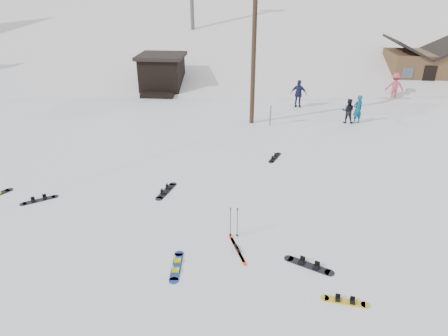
# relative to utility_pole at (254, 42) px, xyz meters

# --- Properties ---
(ground) EXTENTS (200.00, 200.00, 0.00)m
(ground) POSITION_rel_utility_pole_xyz_m (-2.00, -14.00, -4.68)
(ground) COLOR white
(ground) RESTS_ON ground
(ski_slope) EXTENTS (60.00, 85.24, 65.97)m
(ski_slope) POSITION_rel_utility_pole_xyz_m (-2.00, 41.00, -16.68)
(ski_slope) COLOR white
(ski_slope) RESTS_ON ground
(ridge_left) EXTENTS (47.54, 95.03, 58.38)m
(ridge_left) POSITION_rel_utility_pole_xyz_m (-38.00, 34.00, -15.68)
(ridge_left) COLOR white
(ridge_left) RESTS_ON ground
(treeline_crest) EXTENTS (50.00, 6.00, 10.00)m
(treeline_crest) POSITION_rel_utility_pole_xyz_m (-2.00, 72.00, -4.68)
(treeline_crest) COLOR black
(treeline_crest) RESTS_ON ski_slope
(utility_pole) EXTENTS (2.00, 0.26, 9.00)m
(utility_pole) POSITION_rel_utility_pole_xyz_m (0.00, 0.00, 0.00)
(utility_pole) COLOR #3A2819
(utility_pole) RESTS_ON ground
(trail_sign) EXTENTS (0.50, 0.09, 1.85)m
(trail_sign) POSITION_rel_utility_pole_xyz_m (1.10, -0.42, -3.41)
(trail_sign) COLOR #595B60
(trail_sign) RESTS_ON ground
(lift_hut) EXTENTS (3.40, 4.10, 2.75)m
(lift_hut) POSITION_rel_utility_pole_xyz_m (-7.00, 6.94, -3.32)
(lift_hut) COLOR black
(lift_hut) RESTS_ON ground
(cabin) EXTENTS (5.39, 4.40, 3.77)m
(cabin) POSITION_rel_utility_pole_xyz_m (13.00, 10.00, -3.20)
(cabin) COLOR brown
(cabin) RESTS_ON ground
(hero_snowboard) EXTENTS (0.36, 1.52, 0.11)m
(hero_snowboard) POSITION_rel_utility_pole_xyz_m (-1.94, -13.54, -4.65)
(hero_snowboard) COLOR #173597
(hero_snowboard) RESTS_ON ground
(hero_skis) EXTENTS (0.68, 1.56, 0.09)m
(hero_skis) POSITION_rel_utility_pole_xyz_m (-0.16, -12.55, -4.66)
(hero_skis) COLOR red
(hero_skis) RESTS_ON ground
(ski_poles) EXTENTS (0.31, 0.08, 1.12)m
(ski_poles) POSITION_rel_utility_pole_xyz_m (-0.32, -11.80, -4.10)
(ski_poles) COLOR black
(ski_poles) RESTS_ON ground
(board_scatter_a) EXTENTS (1.22, 0.95, 0.10)m
(board_scatter_a) POSITION_rel_utility_pole_xyz_m (-8.10, -10.07, -4.65)
(board_scatter_a) COLOR black
(board_scatter_a) RESTS_ON ground
(board_scatter_b) EXTENTS (0.61, 1.56, 0.11)m
(board_scatter_b) POSITION_rel_utility_pole_xyz_m (-3.28, -8.91, -4.65)
(board_scatter_b) COLOR black
(board_scatter_b) RESTS_ON ground
(board_scatter_d) EXTENTS (1.46, 0.87, 0.11)m
(board_scatter_d) POSITION_rel_utility_pole_xyz_m (2.05, -13.14, -4.65)
(board_scatter_d) COLOR black
(board_scatter_d) RESTS_ON ground
(board_scatter_e) EXTENTS (1.29, 0.42, 0.09)m
(board_scatter_e) POSITION_rel_utility_pole_xyz_m (2.87, -14.57, -4.66)
(board_scatter_e) COLOR yellow
(board_scatter_e) RESTS_ON ground
(board_scatter_f) EXTENTS (0.66, 1.29, 0.10)m
(board_scatter_f) POSITION_rel_utility_pole_xyz_m (1.26, -5.14, -4.66)
(board_scatter_f) COLOR black
(board_scatter_f) RESTS_ON ground
(skier_teal) EXTENTS (0.74, 0.65, 1.71)m
(skier_teal) POSITION_rel_utility_pole_xyz_m (6.26, 0.45, -3.83)
(skier_teal) COLOR #0A516D
(skier_teal) RESTS_ON ground
(skier_dark) EXTENTS (0.80, 0.67, 1.47)m
(skier_dark) POSITION_rel_utility_pole_xyz_m (5.71, 0.47, -3.94)
(skier_dark) COLOR black
(skier_dark) RESTS_ON ground
(skier_pink) EXTENTS (1.34, 0.91, 1.91)m
(skier_pink) POSITION_rel_utility_pole_xyz_m (9.96, 5.87, -3.73)
(skier_pink) COLOR #BA414E
(skier_pink) RESTS_ON ground
(skier_navy) EXTENTS (1.16, 0.72, 1.84)m
(skier_navy) POSITION_rel_utility_pole_xyz_m (3.03, 3.43, -3.76)
(skier_navy) COLOR #1C2147
(skier_navy) RESTS_ON ground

